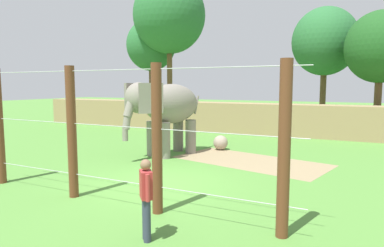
% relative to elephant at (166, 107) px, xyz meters
% --- Properties ---
extents(ground_plane, '(120.00, 120.00, 0.00)m').
position_rel_elephant_xyz_m(ground_plane, '(2.00, -3.93, -2.15)').
color(ground_plane, '#518938').
extents(dirt_patch, '(6.70, 4.30, 0.01)m').
position_rel_elephant_xyz_m(dirt_patch, '(3.73, 0.51, -2.15)').
color(dirt_patch, '#937F5B').
rests_on(dirt_patch, ground).
extents(embankment_wall, '(36.00, 1.80, 1.95)m').
position_rel_elephant_xyz_m(embankment_wall, '(2.00, 8.89, -1.18)').
color(embankment_wall, '#997F56').
rests_on(embankment_wall, ground).
extents(elephant, '(2.50, 4.22, 3.25)m').
position_rel_elephant_xyz_m(elephant, '(0.00, 0.00, 0.00)').
color(elephant, gray).
rests_on(elephant, ground).
extents(enrichment_ball, '(0.71, 0.71, 0.71)m').
position_rel_elephant_xyz_m(enrichment_ball, '(1.68, 2.33, -1.80)').
color(enrichment_ball, gray).
rests_on(enrichment_ball, ground).
extents(cable_fence, '(9.91, 0.26, 3.66)m').
position_rel_elephant_xyz_m(cable_fence, '(2.02, -6.15, -0.32)').
color(cable_fence, brown).
rests_on(cable_fence, ground).
extents(zookeeper, '(0.49, 0.48, 1.67)m').
position_rel_elephant_xyz_m(zookeeper, '(4.04, -7.54, -1.23)').
color(zookeeper, '#33384C').
rests_on(zookeeper, ground).
extents(tree_far_left, '(5.88, 5.88, 11.87)m').
position_rel_elephant_xyz_m(tree_far_left, '(-6.78, 11.96, 6.60)').
color(tree_far_left, brown).
rests_on(tree_far_left, ground).
extents(tree_left_of_centre, '(4.29, 4.29, 8.89)m').
position_rel_elephant_xyz_m(tree_left_of_centre, '(-9.21, 12.92, 4.44)').
color(tree_left_of_centre, brown).
rests_on(tree_left_of_centre, ground).
extents(tree_behind_wall, '(4.77, 4.77, 8.85)m').
position_rel_elephant_xyz_m(tree_behind_wall, '(4.98, 14.56, 4.16)').
color(tree_behind_wall, brown).
rests_on(tree_behind_wall, ground).
extents(tree_right_of_centre, '(4.25, 4.25, 7.73)m').
position_rel_elephant_xyz_m(tree_right_of_centre, '(8.56, 11.62, 3.31)').
color(tree_right_of_centre, brown).
rests_on(tree_right_of_centre, ground).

